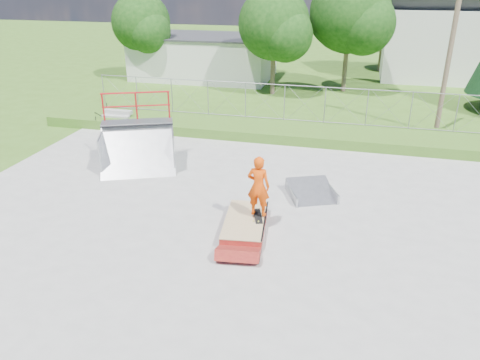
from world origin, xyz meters
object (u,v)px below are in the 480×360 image
object	(u,v)px
flat_bank_ramp	(311,192)
grind_box	(245,224)
skater	(258,188)
quarter_pipe	(137,135)

from	to	relation	value
flat_bank_ramp	grind_box	bearing A→B (deg)	-145.29
grind_box	flat_bank_ramp	size ratio (longest dim) A/B	1.66
grind_box	flat_bank_ramp	xyz separation A→B (m)	(1.73, 2.79, 0.04)
flat_bank_ramp	skater	size ratio (longest dim) A/B	0.84
quarter_pipe	skater	world-z (taller)	quarter_pipe
grind_box	skater	size ratio (longest dim) A/B	1.40
flat_bank_ramp	skater	xyz separation A→B (m)	(-1.37, -2.61, 1.15)
quarter_pipe	flat_bank_ramp	size ratio (longest dim) A/B	1.79
skater	quarter_pipe	bearing A→B (deg)	-28.86
grind_box	skater	distance (m)	1.25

